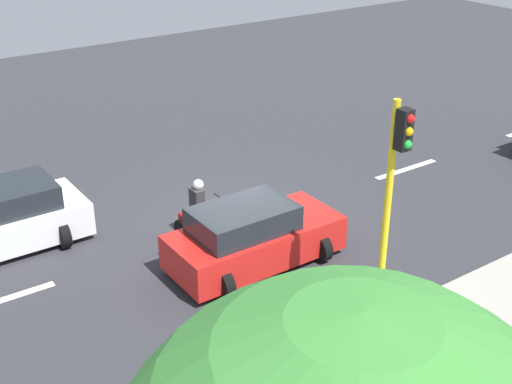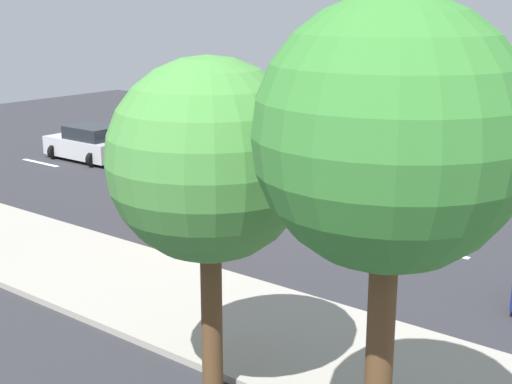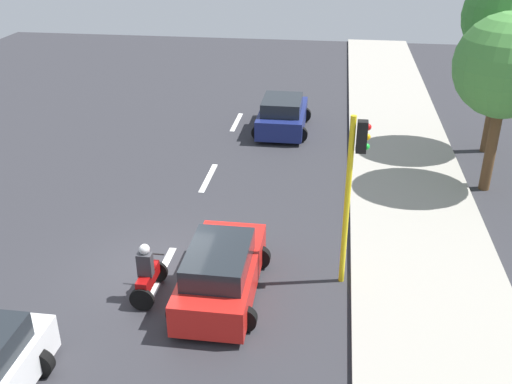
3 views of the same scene
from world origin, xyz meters
The scene contains 13 objects.
ground_plane centered at (0.00, 0.00, -0.05)m, with size 40.00×60.00×0.10m, color #2D2D33.
sidewalk centered at (7.00, 0.00, 0.07)m, with size 4.00×60.00×0.15m, color #9E998E.
lane_stripe_far_north centered at (0.00, -12.00, 0.01)m, with size 0.20×2.40×0.01m, color white.
lane_stripe_north centered at (0.00, -6.00, 0.01)m, with size 0.20×2.40×0.01m, color white.
lane_stripe_mid centered at (0.00, 0.00, 0.01)m, with size 0.20×2.40×0.01m, color white.
lane_stripe_south centered at (0.00, 6.00, 0.01)m, with size 0.20×2.40×0.01m, color white.
car_silver centered at (-1.77, -10.85, 0.71)m, with size 2.32×3.97×1.52m.
car_white centered at (-2.23, -5.46, 0.71)m, with size 2.29×4.59×1.52m.
car_red centered at (1.80, -0.81, 0.71)m, with size 2.12×3.96×1.52m.
motorcycle centered at (0.02, -1.07, 0.64)m, with size 0.60×1.30×1.53m.
traffic_light_corner centered at (4.85, 0.26, 2.93)m, with size 0.49×0.24×4.50m.
street_tree_south centered at (9.56, 6.44, 4.23)m, with size 3.31×3.31×5.92m.
street_tree_center centered at (10.30, 10.00, 5.13)m, with size 3.32×3.32×6.83m.
Camera 2 is at (17.78, 13.88, 6.68)m, focal length 49.96 mm.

